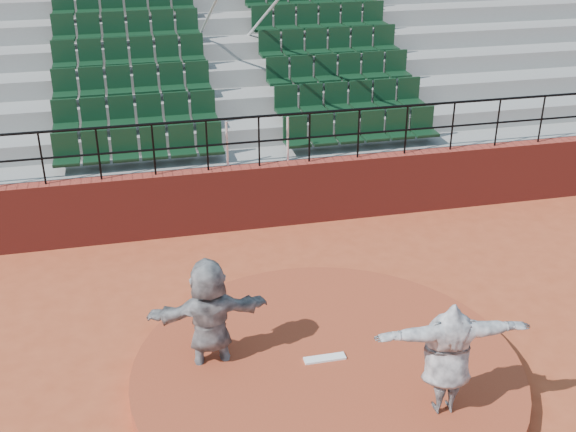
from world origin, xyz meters
name	(u,v)px	position (x,y,z in m)	size (l,w,h in m)	color
ground	(327,380)	(0.00, 0.00, 0.00)	(90.00, 90.00, 0.00)	#AC4726
pitchers_mound	(327,373)	(0.00, 0.00, 0.12)	(5.50, 5.50, 0.25)	#9A3C22
pitching_rubber	(325,358)	(0.00, 0.15, 0.27)	(0.60, 0.15, 0.03)	white
boundary_wall	(260,196)	(0.00, 5.00, 0.65)	(24.00, 0.30, 1.30)	maroon
wall_railing	(259,130)	(0.00, 5.00, 2.03)	(24.04, 0.05, 1.03)	black
seating_deck	(231,104)	(0.00, 8.65, 1.44)	(24.00, 5.97, 4.63)	gray
pitcher	(447,357)	(1.21, -1.17, 1.05)	(1.97, 0.53, 1.60)	black
fielder	(210,319)	(-1.57, 0.53, 0.92)	(1.71, 0.54, 1.84)	black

